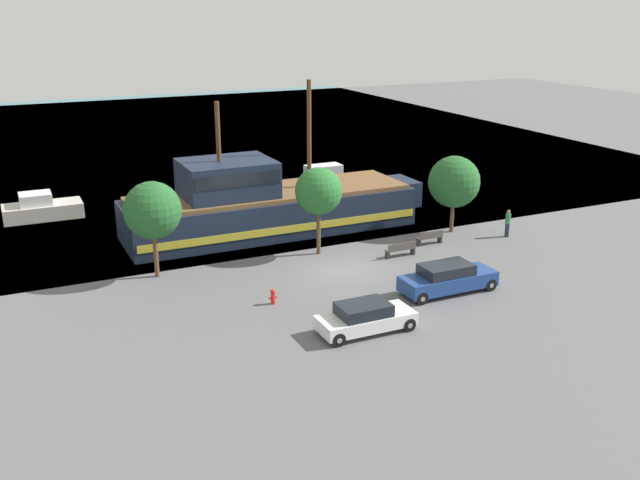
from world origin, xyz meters
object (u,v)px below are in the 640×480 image
object	(u,v)px
bench_promenade_east	(430,237)
pirate_ship	(265,205)
bench_promenade_west	(401,249)
pedestrian_walking_near	(508,223)
moored_boat_dockside	(42,209)
moored_boat_outer	(328,179)
parked_car_curb_mid	(448,278)
parked_car_curb_front	(365,318)
fire_hydrant	(273,296)

from	to	relation	value
bench_promenade_east	pirate_ship	bearing A→B (deg)	140.54
bench_promenade_west	pedestrian_walking_near	world-z (taller)	pedestrian_walking_near
moored_boat_dockside	moored_boat_outer	bearing A→B (deg)	-1.37
pirate_ship	pedestrian_walking_near	world-z (taller)	pirate_ship
pirate_ship	moored_boat_dockside	distance (m)	15.67
parked_car_curb_mid	parked_car_curb_front	bearing A→B (deg)	-159.19
fire_hydrant	bench_promenade_west	bearing A→B (deg)	19.41
moored_boat_dockside	parked_car_curb_front	size ratio (longest dim) A/B	1.17
moored_boat_dockside	bench_promenade_west	distance (m)	24.70
bench_promenade_east	bench_promenade_west	world-z (taller)	same
parked_car_curb_mid	bench_promenade_west	xyz separation A→B (m)	(0.69, 5.59, -0.31)
parked_car_curb_front	pedestrian_walking_near	xyz separation A→B (m)	(14.54, 8.21, 0.20)
parked_car_curb_mid	fire_hydrant	size ratio (longest dim) A/B	6.53
pedestrian_walking_near	fire_hydrant	bearing A→B (deg)	-168.11
moored_boat_dockside	bench_promenade_west	xyz separation A→B (m)	(17.97, -16.95, -0.24)
parked_car_curb_mid	pedestrian_walking_near	xyz separation A→B (m)	(8.62, 5.96, 0.13)
moored_boat_dockside	parked_car_curb_mid	world-z (taller)	moored_boat_dockside
parked_car_curb_mid	bench_promenade_west	size ratio (longest dim) A/B	2.74
moored_boat_outer	pedestrian_walking_near	bearing A→B (deg)	-73.76
moored_boat_dockside	bench_promenade_east	bearing A→B (deg)	-37.38
pirate_ship	pedestrian_walking_near	distance (m)	15.19
pirate_ship	parked_car_curb_mid	bearing A→B (deg)	-70.86
moored_boat_dockside	pedestrian_walking_near	distance (m)	30.75
moored_boat_outer	fire_hydrant	xyz separation A→B (m)	(-12.40, -19.67, -0.26)
moored_boat_dockside	parked_car_curb_front	distance (m)	27.26
moored_boat_dockside	bench_promenade_east	xyz separation A→B (m)	(20.70, -15.82, -0.25)
pirate_ship	bench_promenade_east	size ratio (longest dim) A/B	12.01
fire_hydrant	pedestrian_walking_near	bearing A→B (deg)	11.89
pirate_ship	bench_promenade_west	size ratio (longest dim) A/B	10.77
moored_boat_dockside	fire_hydrant	distance (m)	22.02
pirate_ship	fire_hydrant	bearing A→B (deg)	-109.26
bench_promenade_west	pirate_ship	bearing A→B (deg)	124.44
parked_car_curb_mid	bench_promenade_east	bearing A→B (deg)	62.99
pirate_ship	fire_hydrant	world-z (taller)	pirate_ship
parked_car_curb_front	pirate_ship	bearing A→B (deg)	85.28
moored_boat_outer	pirate_ship	bearing A→B (deg)	-134.63
moored_boat_outer	moored_boat_dockside	bearing A→B (deg)	178.63
parked_car_curb_front	parked_car_curb_mid	bearing A→B (deg)	20.81
fire_hydrant	pedestrian_walking_near	size ratio (longest dim) A/B	0.44
pirate_ship	pedestrian_walking_near	size ratio (longest dim) A/B	11.38
moored_boat_outer	bench_promenade_west	size ratio (longest dim) A/B	3.84
parked_car_curb_front	bench_promenade_east	distance (m)	12.95
bench_promenade_east	pedestrian_walking_near	xyz separation A→B (m)	(5.19, -0.76, 0.44)
pirate_ship	moored_boat_outer	size ratio (longest dim) A/B	2.80
moored_boat_dockside	fire_hydrant	xyz separation A→B (m)	(8.81, -20.18, -0.27)
parked_car_curb_mid	pirate_ship	bearing A→B (deg)	109.14
parked_car_curb_mid	bench_promenade_west	distance (m)	5.64
pirate_ship	fire_hydrant	size ratio (longest dim) A/B	25.63
parked_car_curb_front	bench_promenade_west	bearing A→B (deg)	49.85
bench_promenade_east	pedestrian_walking_near	distance (m)	5.27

